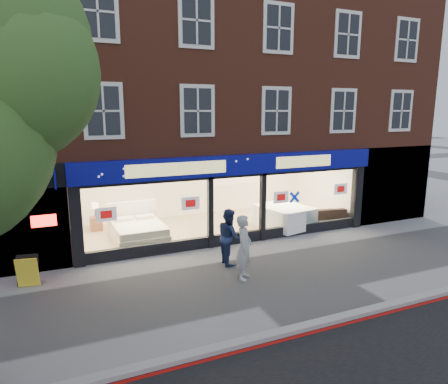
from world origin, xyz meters
TOP-DOWN VIEW (x-y plane):
  - ground at (0.00, 0.00)m, footprint 120.00×120.00m
  - kerb_line at (0.00, -3.10)m, footprint 60.00×0.10m
  - kerb_stone at (0.00, -2.90)m, footprint 60.00×0.25m
  - showroom_floor at (0.00, 5.25)m, footprint 11.00×4.50m
  - building at (-0.02, 6.93)m, footprint 19.00×8.26m
  - display_bed at (-3.32, 4.56)m, footprint 1.90×2.28m
  - bedside_table at (-4.61, 6.50)m, footprint 0.46×0.46m
  - mattress_stack at (2.59, 4.00)m, footprint 2.11×2.45m
  - sofa at (4.60, 3.90)m, footprint 2.24×1.26m
  - a_board at (-6.90, 2.03)m, footprint 0.63×0.46m
  - pedestrian_grey at (-1.16, 0.13)m, footprint 0.76×0.83m
  - pedestrian_blue at (-1.06, 1.39)m, footprint 0.76×0.93m

SIDE VIEW (x-z plane):
  - ground at x=0.00m, z-range 0.00..0.00m
  - kerb_line at x=0.00m, z-range 0.00..0.01m
  - showroom_floor at x=0.00m, z-range 0.00..0.10m
  - kerb_stone at x=0.00m, z-range 0.00..0.12m
  - bedside_table at x=-4.61m, z-range 0.10..0.65m
  - sofa at x=4.60m, z-range 0.10..0.72m
  - a_board at x=-6.90m, z-range 0.00..0.89m
  - display_bed at x=-3.32m, z-range -0.18..1.09m
  - mattress_stack at x=2.59m, z-range 0.10..0.95m
  - pedestrian_blue at x=-1.06m, z-range 0.00..1.79m
  - pedestrian_grey at x=-1.16m, z-range 0.00..1.90m
  - building at x=-0.02m, z-range 1.52..11.82m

